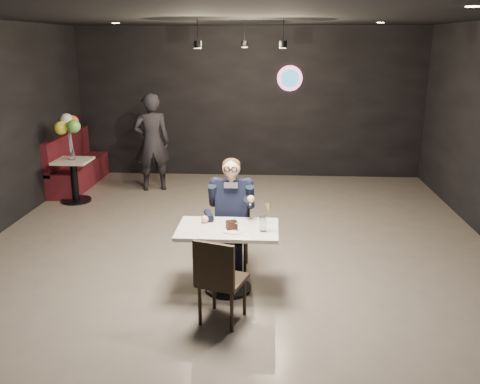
# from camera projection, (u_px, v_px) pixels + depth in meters

# --- Properties ---
(floor) EXTENTS (9.00, 9.00, 0.00)m
(floor) POSITION_uv_depth(u_px,v_px,m) (233.00, 265.00, 6.40)
(floor) COLOR slate
(floor) RESTS_ON ground
(wall_sign) EXTENTS (0.50, 0.06, 0.50)m
(wall_sign) POSITION_uv_depth(u_px,v_px,m) (290.00, 78.00, 10.06)
(wall_sign) COLOR pink
(wall_sign) RESTS_ON floor
(pendant_lights) EXTENTS (1.40, 1.20, 0.36)m
(pendant_lights) POSITION_uv_depth(u_px,v_px,m) (242.00, 29.00, 7.49)
(pendant_lights) COLOR black
(pendant_lights) RESTS_ON floor
(main_table) EXTENTS (1.10, 0.70, 0.75)m
(main_table) POSITION_uv_depth(u_px,v_px,m) (228.00, 259.00, 5.65)
(main_table) COLOR silver
(main_table) RESTS_ON floor
(chair_far) EXTENTS (0.42, 0.46, 0.92)m
(chair_far) POSITION_uv_depth(u_px,v_px,m) (232.00, 234.00, 6.15)
(chair_far) COLOR black
(chair_far) RESTS_ON floor
(chair_near) EXTENTS (0.54, 0.57, 0.92)m
(chair_near) POSITION_uv_depth(u_px,v_px,m) (222.00, 278.00, 5.00)
(chair_near) COLOR black
(chair_near) RESTS_ON floor
(seated_man) EXTENTS (0.60, 0.80, 1.44)m
(seated_man) POSITION_uv_depth(u_px,v_px,m) (232.00, 214.00, 6.08)
(seated_man) COLOR black
(seated_man) RESTS_ON floor
(dessert_plate) EXTENTS (0.24, 0.24, 0.01)m
(dessert_plate) POSITION_uv_depth(u_px,v_px,m) (233.00, 230.00, 5.45)
(dessert_plate) COLOR white
(dessert_plate) RESTS_ON main_table
(cake_slice) EXTENTS (0.14, 0.12, 0.08)m
(cake_slice) POSITION_uv_depth(u_px,v_px,m) (232.00, 225.00, 5.46)
(cake_slice) COLOR black
(cake_slice) RESTS_ON dessert_plate
(mint_leaf) EXTENTS (0.05, 0.04, 0.01)m
(mint_leaf) POSITION_uv_depth(u_px,v_px,m) (237.00, 223.00, 5.41)
(mint_leaf) COLOR green
(mint_leaf) RESTS_ON cake_slice
(sundae_glass) EXTENTS (0.08, 0.08, 0.17)m
(sundae_glass) POSITION_uv_depth(u_px,v_px,m) (263.00, 223.00, 5.42)
(sundae_glass) COLOR silver
(sundae_glass) RESTS_ON main_table
(wafer_cone) EXTENTS (0.08, 0.08, 0.13)m
(wafer_cone) POSITION_uv_depth(u_px,v_px,m) (269.00, 209.00, 5.38)
(wafer_cone) COLOR tan
(wafer_cone) RESTS_ON sundae_glass
(booth_bench) EXTENTS (0.51, 2.03, 1.01)m
(booth_bench) POSITION_uv_depth(u_px,v_px,m) (78.00, 160.00, 9.76)
(booth_bench) COLOR #4D101A
(booth_bench) RESTS_ON floor
(side_table) EXTENTS (0.59, 0.59, 0.73)m
(side_table) POSITION_uv_depth(u_px,v_px,m) (75.00, 181.00, 8.83)
(side_table) COLOR silver
(side_table) RESTS_ON floor
(balloon_vase) EXTENTS (0.09, 0.09, 0.14)m
(balloon_vase) POSITION_uv_depth(u_px,v_px,m) (72.00, 156.00, 8.70)
(balloon_vase) COLOR silver
(balloon_vase) RESTS_ON side_table
(balloon_bunch) EXTENTS (0.40, 0.40, 0.67)m
(balloon_bunch) POSITION_uv_depth(u_px,v_px,m) (70.00, 132.00, 8.58)
(balloon_bunch) COLOR #FFF635
(balloon_bunch) RESTS_ON balloon_vase
(passerby) EXTENTS (0.75, 0.60, 1.81)m
(passerby) POSITION_uv_depth(u_px,v_px,m) (152.00, 142.00, 9.40)
(passerby) COLOR black
(passerby) RESTS_ON floor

